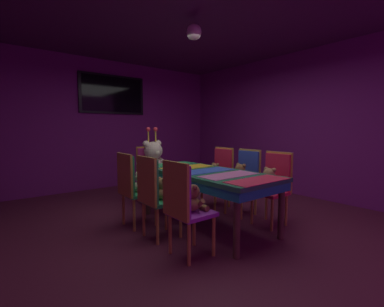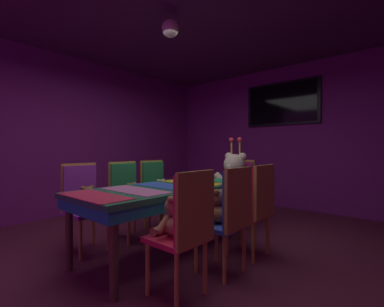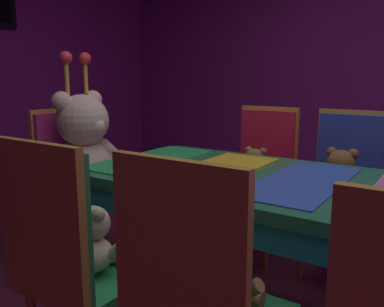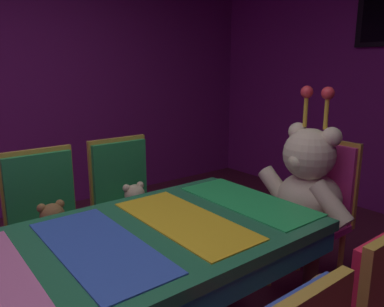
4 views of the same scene
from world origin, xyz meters
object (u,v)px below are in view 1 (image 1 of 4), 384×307
(king_teddy_bear, at_px, (154,161))
(pendant_light, at_px, (194,32))
(banquet_table, at_px, (206,177))
(teddy_left_1, at_px, (163,190))
(teddy_right_1, at_px, (240,176))
(wall_tv, at_px, (113,95))
(throne_chair, at_px, (149,168))
(chair_right_1, at_px, (246,175))
(chair_right_0, at_px, (275,180))
(teddy_left_0, at_px, (193,199))
(chair_left_2, at_px, (131,183))
(chair_left_0, at_px, (182,200))
(teddy_left_2, at_px, (140,183))
(teddy_right_2, at_px, (215,173))
(chair_left_1, at_px, (153,190))
(teddy_right_0, at_px, (269,181))
(chair_right_2, at_px, (221,171))

(king_teddy_bear, relative_size, pendant_light, 4.35)
(banquet_table, height_order, teddy_left_1, banquet_table)
(teddy_right_1, relative_size, wall_tv, 0.24)
(throne_chair, bearing_deg, wall_tv, 180.00)
(chair_right_1, relative_size, king_teddy_bear, 1.13)
(chair_right_0, height_order, throne_chair, same)
(teddy_right_1, bearing_deg, teddy_left_0, 23.00)
(chair_left_2, bearing_deg, teddy_left_1, -72.17)
(teddy_left_0, relative_size, chair_left_2, 0.31)
(teddy_left_0, bearing_deg, chair_left_0, 180.00)
(teddy_left_1, xyz_separation_m, teddy_left_2, (-0.03, 0.53, -0.00))
(teddy_left_0, xyz_separation_m, chair_right_1, (1.50, 0.58, 0.02))
(banquet_table, xyz_separation_m, chair_left_2, (-0.83, 0.55, -0.06))
(chair_right_0, xyz_separation_m, wall_tv, (-0.80, 3.63, 1.45))
(teddy_left_2, bearing_deg, pendant_light, -33.97)
(chair_left_0, height_order, teddy_left_1, chair_left_0)
(chair_left_0, relative_size, wall_tv, 0.68)
(teddy_left_2, bearing_deg, king_teddy_bear, 50.09)
(teddy_right_2, height_order, wall_tv, wall_tv)
(chair_left_1, relative_size, wall_tv, 0.68)
(chair_left_2, xyz_separation_m, teddy_right_1, (1.52, -0.54, 0.00))
(teddy_right_1, bearing_deg, chair_left_0, 21.00)
(king_teddy_bear, height_order, pendant_light, pendant_light)
(teddy_right_0, height_order, wall_tv, wall_tv)
(throne_chair, distance_m, wall_tv, 2.13)
(teddy_left_0, relative_size, throne_chair, 0.31)
(pendant_light, bearing_deg, teddy_right_0, -42.34)
(teddy_right_2, height_order, king_teddy_bear, king_teddy_bear)
(teddy_left_2, relative_size, king_teddy_bear, 0.32)
(teddy_right_1, xyz_separation_m, wall_tv, (-0.69, 3.09, 1.45))
(chair_right_1, relative_size, teddy_right_1, 2.88)
(chair_right_1, bearing_deg, teddy_left_0, 20.96)
(king_teddy_bear, bearing_deg, throne_chair, 180.00)
(teddy_right_2, height_order, pendant_light, pendant_light)
(chair_left_1, relative_size, chair_right_2, 1.00)
(chair_left_2, bearing_deg, chair_left_0, -89.03)
(chair_left_1, height_order, throne_chair, same)
(teddy_left_1, height_order, teddy_right_0, teddy_right_0)
(chair_left_1, xyz_separation_m, teddy_left_2, (0.12, 0.53, -0.02))
(teddy_left_0, bearing_deg, throne_chair, 72.41)
(teddy_left_2, relative_size, teddy_right_2, 0.95)
(chair_left_2, relative_size, pendant_light, 4.92)
(teddy_left_2, xyz_separation_m, chair_right_1, (1.52, -0.54, 0.02))
(chair_left_1, xyz_separation_m, teddy_right_0, (1.45, -0.55, 0.00))
(teddy_left_1, distance_m, teddy_right_2, 1.43)
(teddy_right_1, bearing_deg, chair_left_2, -19.50)
(teddy_right_0, distance_m, wall_tv, 3.96)
(teddy_left_2, xyz_separation_m, king_teddy_bear, (0.69, 0.82, 0.17))
(chair_left_0, distance_m, teddy_left_2, 1.12)
(banquet_table, distance_m, chair_right_0, 0.96)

